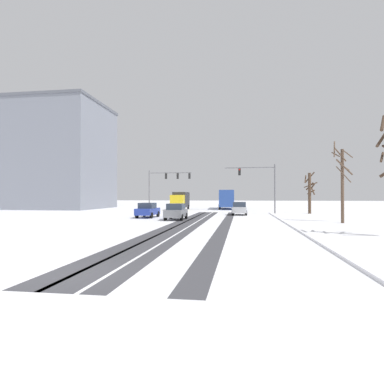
% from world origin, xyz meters
% --- Properties ---
extents(ground_plane, '(300.00, 300.00, 0.00)m').
position_xyz_m(ground_plane, '(0.00, 0.00, 0.00)').
color(ground_plane, white).
extents(wheel_track_left_lane, '(1.06, 39.46, 0.01)m').
position_xyz_m(wheel_track_left_lane, '(0.56, 17.93, 0.00)').
color(wheel_track_left_lane, '#424247').
rests_on(wheel_track_left_lane, ground).
extents(wheel_track_right_lane, '(0.91, 39.46, 0.01)m').
position_xyz_m(wheel_track_right_lane, '(3.89, 17.93, 0.00)').
color(wheel_track_right_lane, '#424247').
rests_on(wheel_track_right_lane, ground).
extents(wheel_track_center, '(1.05, 39.46, 0.01)m').
position_xyz_m(wheel_track_center, '(-0.32, 17.93, 0.00)').
color(wheel_track_center, '#424247').
rests_on(wheel_track_center, ground).
extents(wheel_track_oncoming, '(0.71, 39.46, 0.01)m').
position_xyz_m(wheel_track_oncoming, '(1.59, 17.93, 0.00)').
color(wheel_track_oncoming, '#424247').
rests_on(wheel_track_oncoming, ground).
extents(sidewalk_kerb_right, '(4.00, 39.46, 0.12)m').
position_xyz_m(sidewalk_kerb_right, '(10.95, 16.14, 0.06)').
color(sidewalk_kerb_right, white).
rests_on(sidewalk_kerb_right, ground).
extents(traffic_signal_far_left, '(7.04, 0.46, 6.50)m').
position_xyz_m(traffic_signal_far_left, '(-6.73, 41.94, 4.82)').
color(traffic_signal_far_left, slate).
rests_on(traffic_signal_far_left, ground).
extents(traffic_signal_near_right, '(6.56, 0.39, 6.50)m').
position_xyz_m(traffic_signal_near_right, '(7.72, 33.92, 4.46)').
color(traffic_signal_near_right, slate).
rests_on(traffic_signal_near_right, ground).
extents(car_silver_lead, '(1.87, 4.12, 1.62)m').
position_xyz_m(car_silver_lead, '(4.99, 31.65, 0.82)').
color(car_silver_lead, '#B7BABF').
rests_on(car_silver_lead, ground).
extents(car_blue_second, '(1.91, 4.14, 1.62)m').
position_xyz_m(car_blue_second, '(-4.98, 25.37, 0.82)').
color(car_blue_second, '#233899').
rests_on(car_blue_second, ground).
extents(car_grey_third, '(1.84, 4.10, 1.62)m').
position_xyz_m(car_grey_third, '(-1.25, 22.61, 0.82)').
color(car_grey_third, slate).
rests_on(car_grey_third, ground).
extents(bus_oncoming, '(3.07, 11.11, 3.38)m').
position_xyz_m(bus_oncoming, '(2.57, 50.26, 1.99)').
color(bus_oncoming, '#284793').
rests_on(bus_oncoming, ground).
extents(box_truck_delivery, '(2.40, 7.43, 3.02)m').
position_xyz_m(box_truck_delivery, '(-5.06, 45.37, 1.63)').
color(box_truck_delivery, yellow).
rests_on(box_truck_delivery, ground).
extents(bare_tree_sidewalk_mid, '(1.67, 1.67, 7.34)m').
position_xyz_m(bare_tree_sidewalk_mid, '(13.96, 20.84, 3.73)').
color(bare_tree_sidewalk_mid, brown).
rests_on(bare_tree_sidewalk_mid, ground).
extents(bare_tree_sidewalk_far, '(1.89, 1.93, 5.66)m').
position_xyz_m(bare_tree_sidewalk_far, '(14.37, 36.32, 3.01)').
color(bare_tree_sidewalk_far, '#4C3828').
rests_on(bare_tree_sidewalk_far, ground).
extents(office_building_far_left_block, '(26.21, 16.00, 19.65)m').
position_xyz_m(office_building_far_left_block, '(-33.32, 47.55, 9.83)').
color(office_building_far_left_block, gray).
rests_on(office_building_far_left_block, ground).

